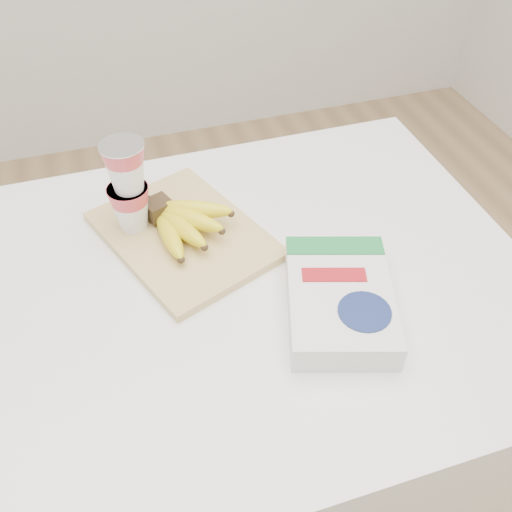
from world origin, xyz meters
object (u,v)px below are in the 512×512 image
Objects in this scene: yogurt_stack at (128,185)px; bananas at (182,221)px; table at (203,429)px; cereal_box at (340,299)px; cutting_board at (184,235)px.

bananas is at bearing -27.01° from yogurt_stack.
table is 6.83× the size of yogurt_stack.
bananas is (0.03, 0.14, 0.51)m from table.
cereal_box is (0.29, -0.30, -0.09)m from yogurt_stack.
table is at bearing 171.09° from cereal_box.
bananas is 0.12m from yogurt_stack.
yogurt_stack reaches higher than bananas.
table is at bearing -122.64° from cutting_board.
bananas is (-0.00, 0.00, 0.03)m from cutting_board.
bananas reaches higher than cutting_board.
yogurt_stack reaches higher than cereal_box.
cutting_board reaches higher than table.
table is 6.97× the size of bananas.
yogurt_stack is 0.42m from cereal_box.
yogurt_stack is 0.63× the size of cereal_box.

